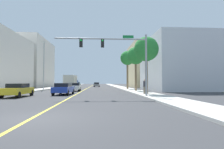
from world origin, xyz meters
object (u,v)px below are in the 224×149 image
at_px(car_white, 75,87).
at_px(delivery_truck, 71,81).
at_px(palm_mid, 136,56).
at_px(car_yellow, 18,90).
at_px(palm_near, 146,50).
at_px(street_lamp, 44,63).
at_px(traffic_signal_mast, 119,51).
at_px(car_gray, 97,85).
at_px(car_green, 77,84).
at_px(pedestrian, 145,86).
at_px(palm_far, 127,59).
at_px(car_blue, 64,88).

bearing_deg(car_white, delivery_truck, 99.77).
height_order(palm_mid, car_yellow, palm_mid).
bearing_deg(palm_near, street_lamp, 137.92).
relative_size(traffic_signal_mast, car_white, 2.34).
relative_size(car_white, car_gray, 0.98).
distance_m(car_yellow, delivery_truck, 25.85).
bearing_deg(car_yellow, car_green, -90.77).
height_order(palm_near, car_gray, palm_near).
height_order(car_white, pedestrian, pedestrian).
height_order(street_lamp, car_white, street_lamp).
bearing_deg(palm_far, pedestrian, -91.29).
distance_m(palm_near, palm_mid, 7.83).
xyz_separation_m(palm_mid, palm_far, (-0.18, 7.83, 0.56)).
relative_size(palm_far, pedestrian, 4.48).
xyz_separation_m(palm_mid, car_green, (-12.96, 31.66, -4.91)).
bearing_deg(street_lamp, car_green, 82.06).
bearing_deg(delivery_truck, car_blue, -82.71).
xyz_separation_m(car_gray, pedestrian, (6.09, -37.77, 0.29)).
xyz_separation_m(street_lamp, palm_mid, (16.43, -6.81, 0.55)).
relative_size(traffic_signal_mast, car_gray, 2.29).
bearing_deg(car_green, car_gray, -17.63).
distance_m(street_lamp, palm_far, 16.32).
bearing_deg(car_green, delivery_truck, -86.99).
relative_size(car_green, car_blue, 1.00).
bearing_deg(car_gray, street_lamp, -111.42).
distance_m(car_blue, pedestrian, 9.70).
height_order(car_yellow, car_white, car_yellow).
xyz_separation_m(car_blue, delivery_truck, (-2.42, 22.62, 0.90)).
height_order(car_gray, car_blue, car_blue).
bearing_deg(car_blue, palm_far, 58.73).
height_order(palm_mid, car_gray, palm_mid).
xyz_separation_m(traffic_signal_mast, delivery_truck, (-8.64, 27.01, -3.02)).
distance_m(palm_mid, palm_far, 7.85).
relative_size(palm_far, delivery_truck, 1.02).
distance_m(delivery_truck, pedestrian, 26.84).
relative_size(car_yellow, car_green, 0.98).
height_order(street_lamp, car_green, street_lamp).
xyz_separation_m(palm_mid, car_white, (-9.96, 1.88, -4.97)).
bearing_deg(car_white, car_blue, -92.12).
bearing_deg(car_white, traffic_signal_mast, -66.37).
bearing_deg(palm_near, car_blue, 174.91).
bearing_deg(palm_mid, car_yellow, -144.57).
bearing_deg(car_white, car_gray, 82.20).
height_order(car_white, car_green, car_green).
distance_m(car_white, car_gray, 27.77).
distance_m(traffic_signal_mast, car_blue, 8.57).
xyz_separation_m(palm_far, pedestrian, (-0.36, -16.14, -5.25)).
distance_m(palm_far, car_blue, 18.65).
bearing_deg(pedestrian, car_gray, 128.43).
relative_size(car_white, pedestrian, 2.32).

